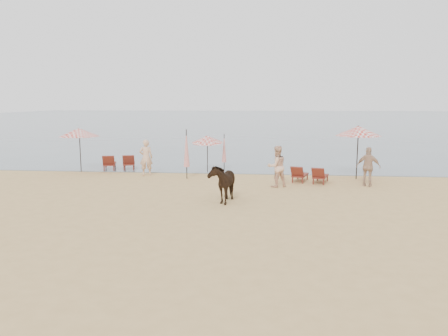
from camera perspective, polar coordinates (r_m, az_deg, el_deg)
The scene contains 13 objects.
ground at distance 13.44m, azimuth -2.05°, elevation -7.92°, with size 120.00×120.00×0.00m, color tan.
sea at distance 92.85m, azimuth 4.44°, elevation 6.43°, with size 160.00×140.00×0.06m, color #51606B.
lounger_cluster_left at distance 25.10m, azimuth -13.54°, elevation 0.69°, with size 2.09×2.04×0.61m.
lounger_cluster_right at distance 21.04m, azimuth 11.10°, elevation -0.86°, with size 1.92×1.88×0.56m.
umbrella_open_left_a at distance 24.91m, azimuth -18.38°, elevation 4.44°, with size 2.11×2.11×2.40m.
umbrella_open_left_b at distance 23.50m, azimuth -2.19°, elevation 3.78°, with size 1.64×1.67×2.09m.
umbrella_open_right at distance 22.37m, azimuth 17.14°, elevation 4.65°, with size 2.18×2.18×2.66m.
umbrella_closed_left at distance 21.69m, azimuth -4.92°, elevation 2.55°, with size 0.30×0.30×2.46m.
umbrella_closed_right at distance 23.87m, azimuth 0.02°, elevation 2.59°, with size 0.25×0.25×2.07m.
cow at distance 16.79m, azimuth -0.18°, elevation -1.86°, with size 0.82×1.79×1.51m, color black.
beachgoer_left at distance 22.98m, azimuth -10.15°, elevation 1.36°, with size 0.68×0.45×1.88m, color #DAAB88.
beachgoer_right_a at distance 19.73m, azimuth 6.90°, elevation 0.20°, with size 0.91×0.71×1.87m, color #E2AD8D.
beachgoer_right_b at distance 20.79m, azimuth 18.34°, elevation 0.15°, with size 1.05×0.44×1.79m, color tan.
Camera 1 is at (1.70, -12.75, 3.88)m, focal length 35.00 mm.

